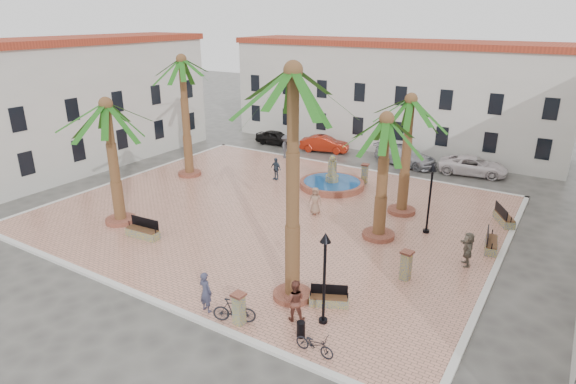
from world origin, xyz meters
name	(u,v)px	position (x,y,z in m)	size (l,w,h in m)	color
ground	(274,213)	(0.00, 0.00, 0.00)	(120.00, 120.00, 0.00)	#56544F
plaza	(274,212)	(0.00, 0.00, 0.07)	(26.00, 22.00, 0.15)	tan
kerb_n	(350,167)	(0.00, 11.00, 0.08)	(26.30, 0.30, 0.16)	silver
kerb_s	(136,294)	(0.00, -11.00, 0.08)	(26.30, 0.30, 0.16)	silver
kerb_e	(497,266)	(13.00, 0.00, 0.08)	(0.30, 22.30, 0.16)	silver
kerb_w	(131,177)	(-13.00, 0.00, 0.08)	(0.30, 22.30, 0.16)	silver
building_north	(394,94)	(0.00, 19.99, 4.77)	(30.40, 7.40, 9.50)	silver
building_west	(71,104)	(-19.00, 0.00, 5.02)	(6.40, 24.40, 10.00)	silver
fountain	(332,183)	(1.02, 5.81, 0.47)	(4.52, 4.52, 2.33)	#9A4F3C
palm_nw	(182,73)	(-9.40, 2.56, 7.73)	(5.58, 5.58, 8.90)	#9A4F3C
palm_sw	(108,120)	(-6.73, -6.18, 6.20)	(5.62, 5.62, 7.32)	#9A4F3C
palm_s	(293,97)	(6.02, -7.69, 8.73)	(5.41, 5.41, 9.92)	#9A4F3C
palm_e	(385,136)	(6.89, -0.09, 5.82)	(5.70, 5.70, 6.94)	#9A4F3C
palm_ne	(410,115)	(6.77, 3.96, 6.22)	(5.48, 5.48, 7.32)	#9A4F3C
bench_s	(143,232)	(-4.04, -6.91, 0.45)	(2.04, 0.76, 1.06)	#7F7C57
bench_se	(329,300)	(7.62, -7.38, 0.39)	(1.70, 1.16, 0.87)	#7F7C57
bench_e	(491,244)	(12.38, 1.63, 0.43)	(0.88, 1.97, 1.00)	#7F7C57
bench_ne	(504,218)	(12.38, 5.55, 0.45)	(1.48, 2.04, 1.05)	#7F7C57
lamppost_s	(325,263)	(7.98, -8.57, 2.80)	(0.42, 0.42, 3.91)	black
lamppost_e	(431,187)	(8.94, 1.89, 2.87)	(0.44, 0.44, 4.01)	black
bollard_se	(239,308)	(5.23, -10.40, 0.85)	(0.51, 0.51, 1.36)	#7F7C57
bollard_n	(365,173)	(2.61, 7.84, 0.89)	(0.57, 0.57, 1.44)	#7F7C57
bollard_e	(406,265)	(9.63, -3.67, 0.89)	(0.58, 0.58, 1.43)	#7F7C57
litter_bin	(301,329)	(7.69, -9.82, 0.47)	(0.33, 0.33, 0.64)	black
cyclist_a	(206,292)	(3.54, -10.40, 1.04)	(0.65, 0.43, 1.78)	#383952
bicycle_a	(315,344)	(8.61, -10.40, 0.55)	(0.54, 1.54, 0.81)	black
cyclist_b	(295,300)	(6.92, -9.01, 1.03)	(0.85, 0.66, 1.75)	brown
bicycle_b	(234,310)	(4.99, -10.40, 0.67)	(0.49, 1.73, 1.04)	black
pedestrian_fountain_a	(315,201)	(2.37, 0.93, 1.00)	(0.83, 0.54, 1.70)	#936E59
pedestrian_fountain_b	(276,169)	(-3.28, 5.17, 0.98)	(0.97, 0.40, 1.65)	#2F3D4E
pedestrian_north	(285,147)	(-5.74, 10.40, 1.12)	(1.26, 0.72, 1.95)	#424247
pedestrian_east	(468,249)	(11.69, -0.77, 1.01)	(1.59, 0.51, 1.71)	#696050
car_black	(276,138)	(-9.17, 14.15, 0.67)	(1.59, 3.95, 1.35)	black
car_red	(325,144)	(-4.08, 14.34, 0.71)	(1.50, 4.30, 1.42)	#991F0D
car_silver	(406,156)	(3.44, 14.27, 0.77)	(2.15, 5.30, 1.54)	#B0B1B9
car_white	(473,166)	(8.69, 14.55, 0.70)	(2.33, 5.05, 1.40)	white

